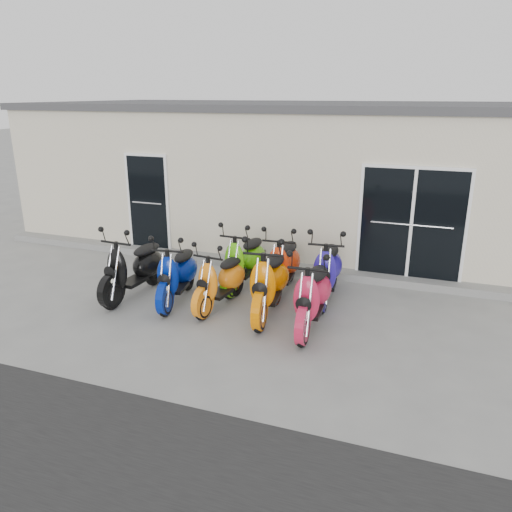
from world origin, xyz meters
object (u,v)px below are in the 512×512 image
(scooter_front_black, at_px, (133,260))
(scooter_front_orange_b, at_px, (270,273))
(scooter_front_blue, at_px, (177,266))
(scooter_back_blue, at_px, (328,262))
(scooter_back_red, at_px, (284,257))
(scooter_front_orange_a, at_px, (221,273))
(scooter_front_red, at_px, (313,286))
(scooter_back_green, at_px, (244,253))

(scooter_front_black, bearing_deg, scooter_front_orange_b, 5.69)
(scooter_front_blue, height_order, scooter_back_blue, scooter_back_blue)
(scooter_front_black, relative_size, scooter_back_red, 1.02)
(scooter_front_blue, relative_size, scooter_front_orange_a, 1.06)
(scooter_back_red, xyz_separation_m, scooter_back_blue, (0.83, -0.03, 0.02))
(scooter_front_orange_b, distance_m, scooter_back_blue, 1.25)
(scooter_front_blue, bearing_deg, scooter_front_orange_b, -6.89)
(scooter_front_blue, distance_m, scooter_front_red, 2.52)
(scooter_front_orange_a, relative_size, scooter_back_red, 0.92)
(scooter_back_blue, bearing_deg, scooter_front_orange_a, -155.19)
(scooter_front_blue, distance_m, scooter_back_green, 1.38)
(scooter_front_black, xyz_separation_m, scooter_front_orange_a, (1.69, 0.09, -0.07))
(scooter_front_red, distance_m, scooter_back_red, 1.54)
(scooter_front_black, distance_m, scooter_front_orange_b, 2.58)
(scooter_front_black, distance_m, scooter_front_red, 3.39)
(scooter_front_red, bearing_deg, scooter_back_red, 121.52)
(scooter_back_green, bearing_deg, scooter_front_red, -35.23)
(scooter_front_orange_a, distance_m, scooter_back_green, 1.03)
(scooter_back_green, bearing_deg, scooter_front_orange_b, -47.68)
(scooter_front_red, bearing_deg, scooter_back_green, 139.67)
(scooter_front_black, height_order, scooter_front_orange_b, scooter_front_orange_b)
(scooter_front_black, xyz_separation_m, scooter_front_red, (3.38, -0.17, -0.00))
(scooter_front_blue, distance_m, scooter_back_blue, 2.70)
(scooter_front_orange_a, relative_size, scooter_back_blue, 0.89)
(scooter_back_red, bearing_deg, scooter_front_blue, -151.05)
(scooter_front_blue, xyz_separation_m, scooter_back_blue, (2.48, 1.05, 0.04))
(scooter_front_blue, relative_size, scooter_front_orange_b, 0.90)
(scooter_back_green, bearing_deg, scooter_front_blue, -125.98)
(scooter_back_green, bearing_deg, scooter_front_black, -144.58)
(scooter_front_red, height_order, scooter_back_blue, scooter_back_blue)
(scooter_front_red, xyz_separation_m, scooter_back_red, (-0.86, 1.28, -0.01))
(scooter_back_green, relative_size, scooter_back_blue, 0.96)
(scooter_back_red, bearing_deg, scooter_back_blue, -6.16)
(scooter_back_red, bearing_deg, scooter_front_orange_b, -90.75)
(scooter_front_red, relative_size, scooter_back_blue, 0.99)
(scooter_front_orange_b, xyz_separation_m, scooter_back_red, (-0.06, 1.02, -0.06))
(scooter_front_black, bearing_deg, scooter_front_orange_a, 6.74)
(scooter_front_orange_b, relative_size, scooter_front_red, 1.06)
(scooter_front_black, height_order, scooter_front_red, scooter_front_black)
(scooter_front_blue, xyz_separation_m, scooter_front_orange_a, (0.82, 0.06, -0.04))
(scooter_back_red, bearing_deg, scooter_front_orange_a, -133.39)
(scooter_front_blue, bearing_deg, scooter_back_green, 42.48)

